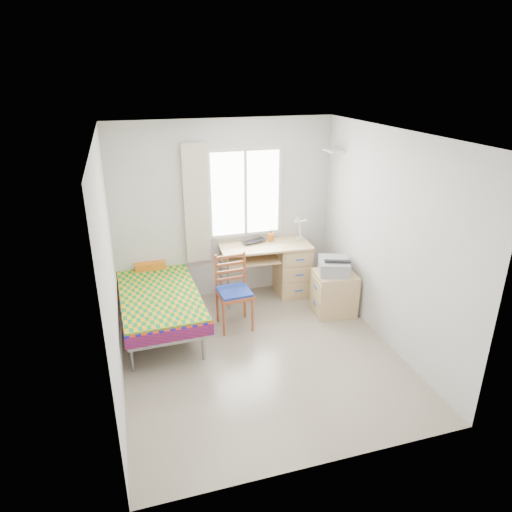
{
  "coord_description": "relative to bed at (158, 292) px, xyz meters",
  "views": [
    {
      "loc": [
        -1.38,
        -4.46,
        3.19
      ],
      "look_at": [
        0.11,
        0.55,
        1.06
      ],
      "focal_mm": 32.0,
      "sensor_mm": 36.0,
      "label": 1
    }
  ],
  "objects": [
    {
      "name": "task_lamp",
      "position": [
        2.11,
        0.3,
        0.64
      ],
      "size": [
        0.23,
        0.32,
        0.41
      ],
      "rotation": [
        0.0,
        0.0,
        -0.27
      ],
      "color": "white",
      "rests_on": "desk"
    },
    {
      "name": "book",
      "position": [
        1.42,
        0.36,
        0.14
      ],
      "size": [
        0.21,
        0.27,
        0.02
      ],
      "primitive_type": "imported",
      "rotation": [
        0.0,
        0.0,
        0.14
      ],
      "color": "gray",
      "rests_on": "desk"
    },
    {
      "name": "wall_back",
      "position": [
        1.09,
        0.63,
        0.85
      ],
      "size": [
        3.2,
        0.0,
        3.2
      ],
      "primitive_type": "plane",
      "rotation": [
        1.57,
        0.0,
        0.0
      ],
      "color": "silver",
      "rests_on": "ground"
    },
    {
      "name": "printer",
      "position": [
        2.37,
        -0.39,
        0.25
      ],
      "size": [
        0.53,
        0.56,
        0.2
      ],
      "rotation": [
        0.0,
        0.0,
        -0.34
      ],
      "color": "#A6A9AE",
      "rests_on": "cabinet"
    },
    {
      "name": "cabinet",
      "position": [
        2.37,
        -0.43,
        -0.15
      ],
      "size": [
        0.6,
        0.54,
        0.6
      ],
      "rotation": [
        0.0,
        0.0,
        -0.1
      ],
      "color": "tan",
      "rests_on": "floor"
    },
    {
      "name": "bed",
      "position": [
        0.0,
        0.0,
        0.0
      ],
      "size": [
        1.06,
        2.17,
        0.93
      ],
      "rotation": [
        0.0,
        0.0,
        0.03
      ],
      "color": "gray",
      "rests_on": "floor"
    },
    {
      "name": "floor",
      "position": [
        1.09,
        -1.12,
        -0.45
      ],
      "size": [
        3.5,
        3.5,
        0.0
      ],
      "primitive_type": "plane",
      "color": "#BCAD93",
      "rests_on": "ground"
    },
    {
      "name": "wall_right",
      "position": [
        2.69,
        -1.12,
        0.85
      ],
      "size": [
        0.0,
        3.5,
        3.5
      ],
      "primitive_type": "plane",
      "rotation": [
        1.57,
        0.0,
        -1.57
      ],
      "color": "silver",
      "rests_on": "ground"
    },
    {
      "name": "desk",
      "position": [
        1.96,
        0.34,
        -0.0
      ],
      "size": [
        1.36,
        0.68,
        0.83
      ],
      "rotation": [
        0.0,
        0.0,
        -0.06
      ],
      "color": "tan",
      "rests_on": "floor"
    },
    {
      "name": "wall_left",
      "position": [
        -0.51,
        -1.12,
        0.85
      ],
      "size": [
        0.0,
        3.5,
        3.5
      ],
      "primitive_type": "plane",
      "rotation": [
        1.57,
        0.0,
        1.57
      ],
      "color": "silver",
      "rests_on": "ground"
    },
    {
      "name": "chair",
      "position": [
        0.96,
        -0.35,
        0.1
      ],
      "size": [
        0.46,
        0.46,
        0.99
      ],
      "rotation": [
        0.0,
        0.0,
        0.07
      ],
      "color": "#A64120",
      "rests_on": "floor"
    },
    {
      "name": "window",
      "position": [
        1.39,
        0.6,
        1.1
      ],
      "size": [
        1.1,
        0.04,
        1.3
      ],
      "color": "white",
      "rests_on": "wall_back"
    },
    {
      "name": "ceiling",
      "position": [
        1.09,
        -1.12,
        2.15
      ],
      "size": [
        3.5,
        3.5,
        0.0
      ],
      "primitive_type": "plane",
      "rotation": [
        3.14,
        0.0,
        0.0
      ],
      "color": "white",
      "rests_on": "wall_back"
    },
    {
      "name": "laptop",
      "position": [
        1.5,
        0.43,
        0.39
      ],
      "size": [
        0.42,
        0.34,
        0.03
      ],
      "primitive_type": "imported",
      "rotation": [
        0.0,
        0.0,
        0.29
      ],
      "color": "black",
      "rests_on": "desk"
    },
    {
      "name": "floating_shelf",
      "position": [
        2.58,
        0.28,
        1.7
      ],
      "size": [
        0.2,
        0.32,
        0.03
      ],
      "primitive_type": "cube",
      "color": "white",
      "rests_on": "wall_right"
    },
    {
      "name": "pen_cup",
      "position": [
        1.74,
        0.48,
        0.43
      ],
      "size": [
        0.11,
        0.11,
        0.11
      ],
      "primitive_type": "cylinder",
      "rotation": [
        0.0,
        0.0,
        0.27
      ],
      "color": "orange",
      "rests_on": "desk"
    },
    {
      "name": "curtain",
      "position": [
        0.67,
        0.56,
        1.0
      ],
      "size": [
        0.35,
        0.05,
        1.7
      ],
      "primitive_type": "cube",
      "color": "beige",
      "rests_on": "wall_back"
    }
  ]
}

